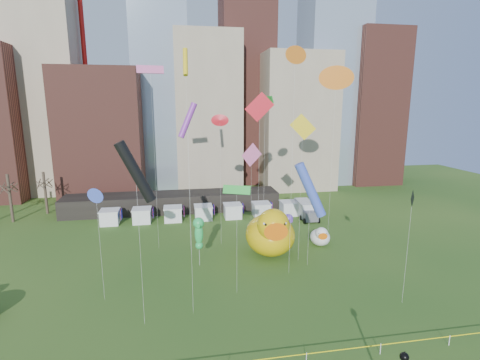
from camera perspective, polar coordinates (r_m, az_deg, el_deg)
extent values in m
cube|color=gray|center=(88.59, -28.35, 11.79)|extent=(14.00, 12.00, 42.00)
cube|color=brown|center=(79.98, -20.90, 6.81)|extent=(16.00, 14.00, 26.00)
cube|color=#8C9EB2|center=(86.80, -12.45, 17.23)|extent=(12.00, 12.00, 55.00)
cube|color=gray|center=(82.63, -5.18, 10.45)|extent=(14.00, 14.00, 34.00)
cube|color=brown|center=(91.18, 1.00, 21.34)|extent=(12.00, 12.00, 68.00)
cube|color=gray|center=(84.80, 8.73, 9.04)|extent=(16.00, 14.00, 30.00)
cube|color=#8C9EB2|center=(92.18, 14.19, 14.64)|extent=(14.00, 12.00, 48.00)
cube|color=brown|center=(94.75, 20.14, 10.56)|extent=(12.00, 12.00, 36.00)
cylinder|color=red|center=(90.44, -23.84, 23.06)|extent=(1.00, 1.00, 76.00)
cylinder|color=red|center=(94.33, 11.71, 23.26)|extent=(1.00, 1.00, 76.00)
cube|color=black|center=(66.62, -10.51, -3.45)|extent=(38.00, 6.00, 3.20)
cube|color=white|center=(61.98, -19.85, -5.61)|extent=(2.80, 2.80, 2.20)
cube|color=red|center=(61.54, -18.23, -5.13)|extent=(0.08, 1.40, 1.60)
cube|color=white|center=(61.29, -15.23, -5.51)|extent=(2.80, 2.80, 2.20)
cube|color=red|center=(60.99, -13.56, -5.01)|extent=(0.08, 1.40, 1.60)
cube|color=white|center=(60.99, -10.53, -5.37)|extent=(2.80, 2.80, 2.20)
cube|color=red|center=(60.84, -8.85, -4.86)|extent=(0.08, 1.40, 1.60)
cube|color=white|center=(61.11, -5.82, -5.19)|extent=(2.80, 2.80, 2.20)
cube|color=red|center=(61.10, -4.14, -4.67)|extent=(0.08, 1.40, 1.60)
cube|color=white|center=(61.63, -1.16, -4.98)|extent=(2.80, 2.80, 2.20)
cube|color=red|center=(61.77, 0.49, -4.46)|extent=(0.08, 1.40, 1.60)
cube|color=white|center=(62.55, 3.39, -4.75)|extent=(2.80, 2.80, 2.20)
cube|color=red|center=(62.83, 4.99, -4.22)|extent=(0.08, 1.40, 1.60)
cube|color=white|center=(63.85, 7.77, -4.49)|extent=(2.80, 2.80, 2.20)
cube|color=red|center=(64.27, 9.32, -3.97)|extent=(0.08, 1.40, 1.60)
cylinder|color=#382B21|center=(69.57, -32.55, -2.45)|extent=(0.44, 0.44, 8.00)
cylinder|color=#382B21|center=(71.84, -28.39, -1.81)|extent=(0.44, 0.44, 7.50)
cylinder|color=white|center=(30.31, 10.44, -25.94)|extent=(0.06, 0.06, 0.90)
cylinder|color=white|center=(32.58, 21.31, -23.61)|extent=(0.06, 0.06, 0.90)
cylinder|color=white|center=(35.73, 30.18, -21.05)|extent=(0.06, 0.06, 0.90)
ellipsoid|color=#E1B40B|center=(46.88, 4.79, -8.58)|extent=(7.09, 8.07, 5.22)
ellipsoid|color=#E1B40B|center=(49.61, 4.30, -7.57)|extent=(1.87, 1.53, 2.11)
sphere|color=#E1B40B|center=(44.00, 5.28, -7.07)|extent=(4.33, 4.33, 3.92)
cone|color=orange|center=(42.49, 5.62, -7.96)|extent=(2.34, 1.99, 2.16)
sphere|color=white|center=(42.68, 4.07, -6.92)|extent=(0.71, 0.71, 0.71)
sphere|color=white|center=(43.01, 6.94, -6.82)|extent=(0.71, 0.71, 0.71)
sphere|color=black|center=(42.36, 4.13, -7.06)|extent=(0.35, 0.35, 0.35)
sphere|color=black|center=(42.70, 7.02, -6.97)|extent=(0.35, 0.35, 0.35)
ellipsoid|color=white|center=(51.20, 12.53, -8.82)|extent=(3.30, 3.66, 2.23)
ellipsoid|color=white|center=(52.36, 12.28, -8.40)|extent=(0.84, 0.72, 0.91)
sphere|color=white|center=(49.97, 12.78, -8.25)|extent=(1.99, 1.99, 1.68)
cone|color=orange|center=(49.34, 12.94, -8.60)|extent=(1.06, 0.93, 0.92)
sphere|color=white|center=(49.39, 12.36, -8.20)|extent=(0.30, 0.30, 0.30)
sphere|color=white|center=(49.56, 13.43, -8.18)|extent=(0.30, 0.30, 0.30)
sphere|color=black|center=(49.25, 12.39, -8.26)|extent=(0.15, 0.15, 0.15)
sphere|color=black|center=(49.43, 13.46, -8.24)|extent=(0.15, 0.15, 0.15)
cylinder|color=silver|center=(44.02, -6.45, -10.87)|extent=(0.03, 0.03, 3.98)
ellipsoid|color=green|center=(43.30, -6.51, -8.43)|extent=(1.10, 0.93, 2.58)
sphere|color=green|center=(42.70, -6.54, -6.76)|extent=(1.45, 1.45, 1.32)
cone|color=green|center=(42.16, -6.49, -7.10)|extent=(0.55, 0.87, 0.46)
sphere|color=green|center=(43.88, -6.47, -10.23)|extent=(0.92, 0.92, 0.92)
cylinder|color=silver|center=(49.01, 7.52, -9.11)|extent=(0.03, 0.03, 2.99)
ellipsoid|color=#5F3AAF|center=(48.50, 7.56, -7.46)|extent=(1.01, 0.86, 2.42)
sphere|color=#5F3AAF|center=(47.95, 7.66, -6.06)|extent=(1.33, 1.33, 1.23)
cone|color=#5F3AAF|center=(47.47, 7.86, -6.33)|extent=(0.50, 0.81, 0.43)
sphere|color=#5F3AAF|center=(49.01, 7.50, -8.98)|extent=(0.86, 0.86, 0.86)
sphere|color=black|center=(24.98, 24.53, -24.09)|extent=(0.53, 0.53, 0.53)
cone|color=black|center=(24.82, 24.60, -23.55)|extent=(0.19, 0.19, 0.24)
cube|color=silver|center=(63.09, 10.16, -4.38)|extent=(2.47, 4.95, 2.44)
cube|color=#595960|center=(60.41, 11.08, -5.63)|extent=(2.29, 1.82, 1.56)
cylinder|color=black|center=(61.43, 9.55, -5.85)|extent=(0.27, 0.89, 0.88)
cylinder|color=black|center=(62.21, 11.71, -5.71)|extent=(0.27, 0.89, 0.88)
cylinder|color=black|center=(64.46, 8.65, -4.98)|extent=(0.27, 0.89, 0.88)
cylinder|color=black|center=(65.20, 10.71, -4.85)|extent=(0.27, 0.89, 0.88)
cylinder|color=silver|center=(48.47, -3.09, -0.65)|extent=(0.02, 0.02, 16.93)
cone|color=red|center=(47.37, -3.21, 9.40)|extent=(1.53, 0.53, 1.53)
cylinder|color=silver|center=(54.12, 1.78, -2.16)|extent=(0.02, 0.02, 11.69)
cube|color=pink|center=(53.01, 1.82, 3.97)|extent=(2.47, 2.63, 3.58)
cylinder|color=silver|center=(38.19, 24.89, -10.32)|extent=(0.02, 0.02, 10.48)
cube|color=black|center=(36.64, 25.60, -2.67)|extent=(1.19, 1.17, 1.64)
cylinder|color=silver|center=(36.51, -0.50, -9.87)|extent=(0.02, 0.02, 10.85)
cube|color=green|center=(34.87, -0.52, -1.56)|extent=(2.65, 1.44, 0.84)
cylinder|color=silver|center=(43.64, 9.51, -2.54)|extent=(0.02, 0.02, 16.43)
cube|color=yellow|center=(42.38, 9.89, 8.28)|extent=(2.86, 1.04, 3.02)
cylinder|color=silver|center=(43.63, 10.82, -7.49)|extent=(0.02, 0.02, 9.30)
cylinder|color=blue|center=(42.33, 11.06, -1.54)|extent=(3.99, 2.08, 6.53)
cylinder|color=silver|center=(48.81, 14.26, 2.24)|extent=(0.02, 0.02, 22.20)
cone|color=orange|center=(48.29, 14.95, 15.34)|extent=(2.96, 0.98, 2.95)
cylinder|color=silver|center=(32.09, -7.81, -6.63)|extent=(0.02, 0.02, 17.65)
cylinder|color=purple|center=(30.49, -8.28, 9.31)|extent=(1.81, 1.06, 2.96)
cylinder|color=silver|center=(47.77, 2.98, 0.21)|extent=(0.02, 0.02, 18.63)
cube|color=red|center=(46.80, 3.10, 11.45)|extent=(3.74, 0.65, 3.78)
cylinder|color=silver|center=(47.53, -13.32, 2.59)|extent=(0.02, 0.02, 23.12)
cube|color=pink|center=(47.15, -14.01, 16.59)|extent=(3.28, 0.95, 1.00)
cylinder|color=silver|center=(32.08, -15.48, -10.81)|extent=(0.02, 0.02, 13.61)
cylinder|color=black|center=(30.18, -16.18, 1.21)|extent=(3.17, 1.30, 5.23)
cylinder|color=silver|center=(49.23, 3.84, 1.10)|extent=(0.02, 0.02, 19.57)
cube|color=green|center=(48.38, 4.00, 12.56)|extent=(1.70, 2.80, 0.90)
cylinder|color=silver|center=(46.28, -8.17, 3.07)|extent=(0.02, 0.02, 23.94)
cylinder|color=yellow|center=(46.03, -8.63, 17.96)|extent=(0.69, 2.04, 3.42)
cylinder|color=silver|center=(37.79, -21.19, -10.13)|extent=(0.02, 0.02, 10.61)
cone|color=blue|center=(36.22, -21.81, -2.30)|extent=(1.22, 0.98, 1.39)
cylinder|color=silver|center=(39.30, 8.19, 1.44)|extent=(0.02, 0.02, 23.84)
cone|color=orange|center=(38.99, 8.73, 18.94)|extent=(1.77, 0.87, 1.81)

